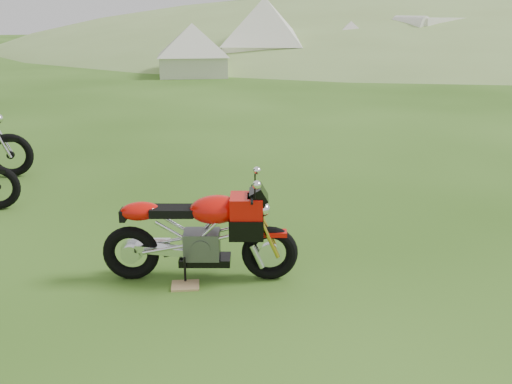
{
  "coord_description": "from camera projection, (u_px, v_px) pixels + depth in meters",
  "views": [
    {
      "loc": [
        -1.1,
        -4.92,
        2.56
      ],
      "look_at": [
        -0.12,
        0.4,
        0.82
      ],
      "focal_mm": 40.0,
      "sensor_mm": 36.0,
      "label": 1
    }
  ],
  "objects": [
    {
      "name": "tent_left",
      "position": [
        193.0,
        47.0,
        22.6
      ],
      "size": [
        2.74,
        2.74,
        2.25
      ],
      "primitive_type": null,
      "rotation": [
        0.0,
        0.0,
        -0.06
      ],
      "color": "beige",
      "rests_on": "ground"
    },
    {
      "name": "hedgerow",
      "position": [
        455.0,
        41.0,
        47.17
      ],
      "size": [
        36.0,
        1.2,
        8.6
      ],
      "primitive_type": null,
      "color": "black",
      "rests_on": "ground"
    },
    {
      "name": "ground",
      "position": [
        275.0,
        283.0,
        5.58
      ],
      "size": [
        120.0,
        120.0,
        0.0
      ],
      "primitive_type": "plane",
      "color": "#284D10",
      "rests_on": "ground"
    },
    {
      "name": "tent_right",
      "position": [
        350.0,
        42.0,
        26.04
      ],
      "size": [
        3.2,
        3.2,
        2.25
      ],
      "primitive_type": null,
      "rotation": [
        0.0,
        0.0,
        -0.27
      ],
      "color": "silver",
      "rests_on": "ground"
    },
    {
      "name": "hillside",
      "position": [
        455.0,
        41.0,
        47.17
      ],
      "size": [
        80.0,
        64.0,
        8.0
      ],
      "primitive_type": "ellipsoid",
      "color": "#7D9C4F",
      "rests_on": "ground"
    },
    {
      "name": "tent_mid",
      "position": [
        265.0,
        35.0,
        25.43
      ],
      "size": [
        4.14,
        4.14,
        2.89
      ],
      "primitive_type": null,
      "rotation": [
        0.0,
        0.0,
        -0.29
      ],
      "color": "silver",
      "rests_on": "ground"
    },
    {
      "name": "caravan",
      "position": [
        437.0,
        41.0,
        27.18
      ],
      "size": [
        5.19,
        3.77,
        2.22
      ],
      "primitive_type": null,
      "rotation": [
        0.0,
        0.0,
        0.39
      ],
      "color": "white",
      "rests_on": "ground"
    },
    {
      "name": "sport_motorcycle",
      "position": [
        200.0,
        227.0,
        5.51
      ],
      "size": [
        1.87,
        0.78,
        1.09
      ],
      "primitive_type": null,
      "rotation": [
        0.0,
        0.0,
        -0.18
      ],
      "color": "red",
      "rests_on": "ground"
    },
    {
      "name": "plywood_board",
      "position": [
        185.0,
        286.0,
        5.5
      ],
      "size": [
        0.29,
        0.24,
        0.02
      ],
      "primitive_type": "cube",
      "rotation": [
        0.0,
        0.0,
        -0.09
      ],
      "color": "tan",
      "rests_on": "ground"
    }
  ]
}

